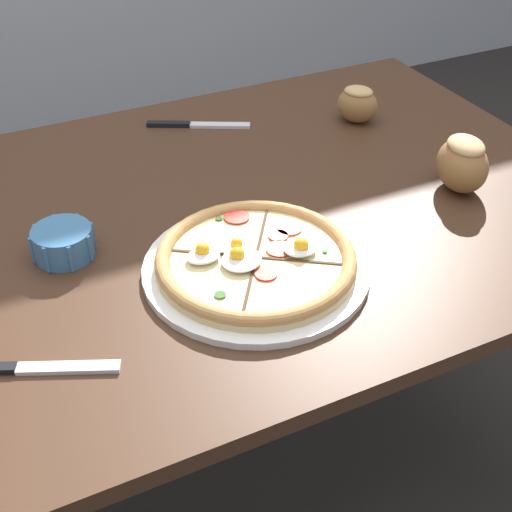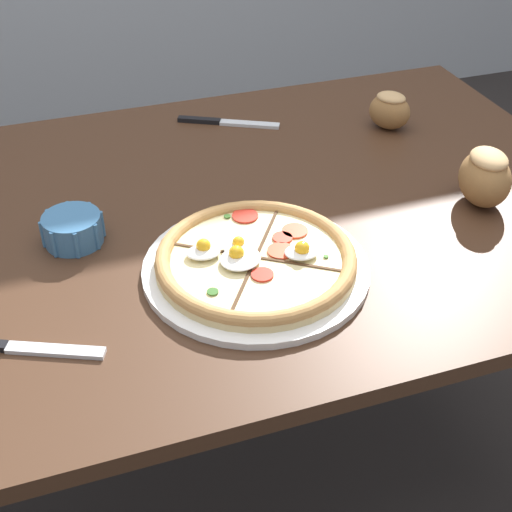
{
  "view_description": "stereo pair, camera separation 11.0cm",
  "coord_description": "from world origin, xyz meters",
  "px_view_note": "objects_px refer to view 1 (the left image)",
  "views": [
    {
      "loc": [
        -0.37,
        -0.98,
        1.42
      ],
      "look_at": [
        0.02,
        -0.19,
        0.77
      ],
      "focal_mm": 50.0,
      "sensor_mm": 36.0,
      "label": 1
    },
    {
      "loc": [
        -0.27,
        -1.02,
        1.42
      ],
      "look_at": [
        0.02,
        -0.19,
        0.77
      ],
      "focal_mm": 50.0,
      "sensor_mm": 36.0,
      "label": 2
    }
  ],
  "objects_px": {
    "ramekin_bowl": "(63,242)",
    "bread_piece_far": "(463,163)",
    "dining_table": "(202,256)",
    "pizza": "(256,261)",
    "knife_main": "(197,125)",
    "bread_piece_near": "(358,103)",
    "knife_spare": "(28,368)"
  },
  "relations": [
    {
      "from": "dining_table",
      "to": "pizza",
      "type": "xyz_separation_m",
      "value": [
        0.02,
        -0.19,
        0.11
      ]
    },
    {
      "from": "pizza",
      "to": "knife_spare",
      "type": "relative_size",
      "value": 1.6
    },
    {
      "from": "pizza",
      "to": "ramekin_bowl",
      "type": "relative_size",
      "value": 3.44
    },
    {
      "from": "pizza",
      "to": "ramekin_bowl",
      "type": "distance_m",
      "value": 0.31
    },
    {
      "from": "ramekin_bowl",
      "to": "knife_spare",
      "type": "xyz_separation_m",
      "value": [
        -0.11,
        -0.24,
        -0.02
      ]
    },
    {
      "from": "knife_main",
      "to": "knife_spare",
      "type": "height_order",
      "value": "same"
    },
    {
      "from": "pizza",
      "to": "knife_main",
      "type": "height_order",
      "value": "pizza"
    },
    {
      "from": "dining_table",
      "to": "bread_piece_near",
      "type": "height_order",
      "value": "bread_piece_near"
    },
    {
      "from": "knife_spare",
      "to": "knife_main",
      "type": "bearing_deg",
      "value": 74.37
    },
    {
      "from": "bread_piece_far",
      "to": "knife_spare",
      "type": "distance_m",
      "value": 0.82
    },
    {
      "from": "ramekin_bowl",
      "to": "bread_piece_far",
      "type": "distance_m",
      "value": 0.72
    },
    {
      "from": "knife_main",
      "to": "knife_spare",
      "type": "bearing_deg",
      "value": -102.28
    },
    {
      "from": "bread_piece_far",
      "to": "knife_spare",
      "type": "relative_size",
      "value": 0.58
    },
    {
      "from": "bread_piece_near",
      "to": "knife_spare",
      "type": "xyz_separation_m",
      "value": [
        -0.79,
        -0.45,
        -0.04
      ]
    },
    {
      "from": "dining_table",
      "to": "knife_spare",
      "type": "xyz_separation_m",
      "value": [
        -0.35,
        -0.25,
        0.09
      ]
    },
    {
      "from": "knife_spare",
      "to": "pizza",
      "type": "bearing_deg",
      "value": 33.6
    },
    {
      "from": "bread_piece_near",
      "to": "knife_spare",
      "type": "relative_size",
      "value": 0.5
    },
    {
      "from": "bread_piece_far",
      "to": "knife_main",
      "type": "bearing_deg",
      "value": 127.17
    },
    {
      "from": "dining_table",
      "to": "bread_piece_near",
      "type": "distance_m",
      "value": 0.51
    },
    {
      "from": "knife_main",
      "to": "knife_spare",
      "type": "relative_size",
      "value": 0.92
    },
    {
      "from": "bread_piece_near",
      "to": "knife_main",
      "type": "relative_size",
      "value": 0.54
    },
    {
      "from": "dining_table",
      "to": "ramekin_bowl",
      "type": "xyz_separation_m",
      "value": [
        -0.24,
        -0.01,
        0.11
      ]
    },
    {
      "from": "ramekin_bowl",
      "to": "knife_main",
      "type": "bearing_deg",
      "value": 42.58
    },
    {
      "from": "bread_piece_near",
      "to": "dining_table",
      "type": "bearing_deg",
      "value": -156.07
    },
    {
      "from": "pizza",
      "to": "bread_piece_far",
      "type": "height_order",
      "value": "bread_piece_far"
    },
    {
      "from": "pizza",
      "to": "bread_piece_far",
      "type": "bearing_deg",
      "value": 7.9
    },
    {
      "from": "dining_table",
      "to": "knife_spare",
      "type": "relative_size",
      "value": 6.58
    },
    {
      "from": "dining_table",
      "to": "knife_main",
      "type": "relative_size",
      "value": 7.17
    },
    {
      "from": "pizza",
      "to": "bread_piece_near",
      "type": "relative_size",
      "value": 3.23
    },
    {
      "from": "pizza",
      "to": "bread_piece_far",
      "type": "relative_size",
      "value": 2.76
    },
    {
      "from": "dining_table",
      "to": "pizza",
      "type": "distance_m",
      "value": 0.21
    },
    {
      "from": "dining_table",
      "to": "knife_spare",
      "type": "bearing_deg",
      "value": -144.57
    }
  ]
}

